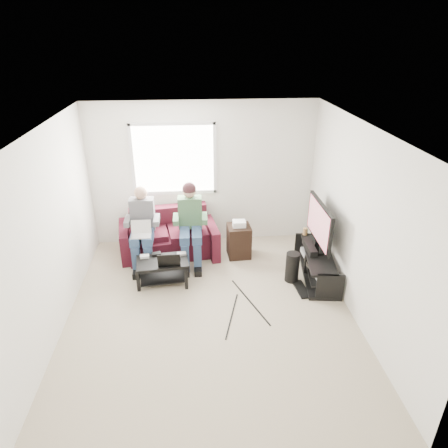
% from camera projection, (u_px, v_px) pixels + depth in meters
% --- Properties ---
extents(floor, '(4.50, 4.50, 0.00)m').
position_uv_depth(floor, '(210.00, 312.00, 5.70)').
color(floor, tan).
rests_on(floor, ground).
extents(ceiling, '(4.50, 4.50, 0.00)m').
position_uv_depth(ceiling, '(207.00, 130.00, 4.56)').
color(ceiling, white).
rests_on(ceiling, wall_back).
extents(wall_back, '(4.50, 0.00, 4.50)m').
position_uv_depth(wall_back, '(203.00, 175.00, 7.15)').
color(wall_back, silver).
rests_on(wall_back, floor).
extents(wall_front, '(4.50, 0.00, 4.50)m').
position_uv_depth(wall_front, '(222.00, 361.00, 3.11)').
color(wall_front, silver).
rests_on(wall_front, floor).
extents(wall_left, '(0.00, 4.50, 4.50)m').
position_uv_depth(wall_left, '(49.00, 237.00, 4.98)').
color(wall_left, silver).
rests_on(wall_left, floor).
extents(wall_right, '(0.00, 4.50, 4.50)m').
position_uv_depth(wall_right, '(360.00, 226.00, 5.28)').
color(wall_right, silver).
rests_on(wall_right, floor).
extents(window, '(1.48, 0.04, 1.28)m').
position_uv_depth(window, '(174.00, 159.00, 6.96)').
color(window, white).
rests_on(window, wall_back).
extents(sofa, '(1.81, 0.99, 0.79)m').
position_uv_depth(sofa, '(169.00, 238.00, 7.11)').
color(sofa, '#46111B').
rests_on(sofa, floor).
extents(person_left, '(0.40, 0.71, 1.32)m').
position_uv_depth(person_left, '(142.00, 224.00, 6.64)').
color(person_left, '#31496D').
rests_on(person_left, sofa).
extents(person_right, '(0.40, 0.71, 1.37)m').
position_uv_depth(person_right, '(190.00, 219.00, 6.69)').
color(person_right, '#31496D').
rests_on(person_right, sofa).
extents(laptop_silver, '(0.35, 0.27, 0.24)m').
position_uv_depth(laptop_silver, '(141.00, 232.00, 6.43)').
color(laptop_silver, silver).
rests_on(laptop_silver, person_left).
extents(coffee_table, '(0.84, 0.57, 0.40)m').
position_uv_depth(coffee_table, '(163.00, 266.00, 6.26)').
color(coffee_table, black).
rests_on(coffee_table, floor).
extents(laptop_black, '(0.36, 0.26, 0.24)m').
position_uv_depth(laptop_black, '(169.00, 256.00, 6.10)').
color(laptop_black, black).
rests_on(laptop_black, coffee_table).
extents(controller_a, '(0.15, 0.10, 0.04)m').
position_uv_depth(controller_a, '(145.00, 256.00, 6.29)').
color(controller_a, silver).
rests_on(controller_a, coffee_table).
extents(controller_b, '(0.15, 0.11, 0.04)m').
position_uv_depth(controller_b, '(156.00, 254.00, 6.36)').
color(controller_b, black).
rests_on(controller_b, coffee_table).
extents(controller_c, '(0.15, 0.11, 0.04)m').
position_uv_depth(controller_c, '(182.00, 254.00, 6.36)').
color(controller_c, gray).
rests_on(controller_c, coffee_table).
extents(tv_stand, '(0.58, 1.39, 0.45)m').
position_uv_depth(tv_stand, '(317.00, 266.00, 6.45)').
color(tv_stand, black).
rests_on(tv_stand, floor).
extents(tv, '(0.12, 1.10, 0.81)m').
position_uv_depth(tv, '(319.00, 224.00, 6.23)').
color(tv, black).
rests_on(tv, tv_stand).
extents(soundbar, '(0.12, 0.50, 0.10)m').
position_uv_depth(soundbar, '(310.00, 247.00, 6.40)').
color(soundbar, black).
rests_on(soundbar, tv_stand).
extents(drink_cup, '(0.08, 0.08, 0.12)m').
position_uv_depth(drink_cup, '(305.00, 231.00, 6.87)').
color(drink_cup, '#AF814B').
rests_on(drink_cup, tv_stand).
extents(console_white, '(0.30, 0.22, 0.06)m').
position_uv_depth(console_white, '(325.00, 276.00, 6.06)').
color(console_white, silver).
rests_on(console_white, tv_stand).
extents(console_grey, '(0.34, 0.26, 0.08)m').
position_uv_depth(console_grey, '(312.00, 252.00, 6.68)').
color(console_grey, gray).
rests_on(console_grey, tv_stand).
extents(console_black, '(0.38, 0.30, 0.07)m').
position_uv_depth(console_black, '(318.00, 264.00, 6.37)').
color(console_black, black).
rests_on(console_black, tv_stand).
extents(subwoofer, '(0.22, 0.22, 0.49)m').
position_uv_depth(subwoofer, '(292.00, 267.00, 6.33)').
color(subwoofer, black).
rests_on(subwoofer, floor).
extents(keyboard_floor, '(0.20, 0.48, 0.03)m').
position_uv_depth(keyboard_floor, '(301.00, 289.00, 6.19)').
color(keyboard_floor, black).
rests_on(keyboard_floor, floor).
extents(end_table, '(0.39, 0.39, 0.68)m').
position_uv_depth(end_table, '(239.00, 240.00, 7.01)').
color(end_table, black).
rests_on(end_table, floor).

